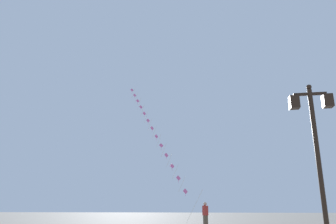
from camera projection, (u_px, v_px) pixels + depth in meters
The scene contains 3 objects.
twin_lantern_lamp_post at pixel (315, 134), 9.76m from camera, with size 1.26×0.28×5.04m.
kite_train at pixel (155, 133), 32.64m from camera, with size 9.60×14.67×16.03m.
kite_flyer at pixel (205, 215), 21.09m from camera, with size 0.44×0.61×1.71m.
Camera 1 is at (-0.71, -2.32, 1.35)m, focal length 34.97 mm.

